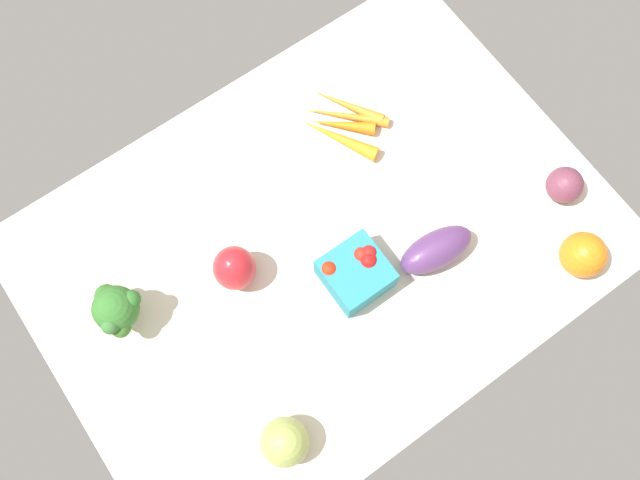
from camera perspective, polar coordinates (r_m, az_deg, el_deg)
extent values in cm
cube|color=beige|center=(125.51, 0.00, -0.42)|extent=(104.00, 76.00, 2.00)
ellipsoid|color=red|center=(119.07, -7.28, -2.38)|extent=(10.77, 10.77, 9.82)
cube|color=teal|center=(119.67, 3.04, -2.88)|extent=(10.77, 10.77, 6.61)
sphere|color=red|center=(117.71, 4.17, -1.08)|extent=(2.64, 2.64, 2.64)
sphere|color=red|center=(117.50, 4.13, -1.76)|extent=(3.06, 3.06, 3.06)
sphere|color=red|center=(117.10, 0.75, -2.52)|extent=(3.00, 3.00, 3.00)
sphere|color=red|center=(117.67, 3.50, -1.26)|extent=(2.70, 2.70, 2.70)
cone|color=orange|center=(134.82, 2.37, 11.37)|extent=(9.55, 14.40, 2.32)
cone|color=orange|center=(133.82, 2.13, 10.51)|extent=(13.71, 13.79, 2.09)
cone|color=orange|center=(132.55, 1.91, 9.74)|extent=(11.10, 10.70, 2.63)
cone|color=orange|center=(131.10, 1.61, 8.67)|extent=(10.15, 15.60, 2.93)
cylinder|color=#A2BB7F|center=(124.10, -16.33, -6.10)|extent=(3.54, 3.54, 3.99)
sphere|color=#336F2B|center=(119.41, -16.97, -5.60)|extent=(8.01, 8.01, 8.01)
sphere|color=#316926|center=(121.30, -17.70, -4.53)|extent=(4.05, 4.05, 4.05)
sphere|color=#2F6A29|center=(117.78, -15.72, -4.87)|extent=(3.16, 3.16, 3.16)
sphere|color=#357630|center=(119.15, -16.67, -7.13)|extent=(2.97, 2.97, 2.97)
sphere|color=#376B26|center=(119.26, -16.58, -7.13)|extent=(3.59, 3.59, 3.59)
sphere|color=#366E30|center=(117.60, -17.41, -6.97)|extent=(2.95, 2.95, 2.95)
ellipsoid|color=#593469|center=(122.49, 9.84, -0.82)|extent=(15.08, 8.31, 6.68)
sphere|color=brown|center=(132.89, 20.07, 4.42)|extent=(6.84, 6.84, 6.84)
sphere|color=orange|center=(128.46, 21.46, -1.17)|extent=(8.34, 8.34, 8.34)
sphere|color=#9AA852|center=(114.86, -3.01, -16.77)|extent=(8.18, 8.18, 8.18)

